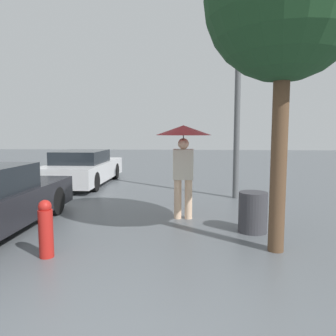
{
  "coord_description": "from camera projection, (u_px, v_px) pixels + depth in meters",
  "views": [
    {
      "loc": [
        0.43,
        -2.2,
        1.74
      ],
      "look_at": [
        -0.02,
        4.28,
        1.03
      ],
      "focal_mm": 35.0,
      "sensor_mm": 36.0,
      "label": 1
    }
  ],
  "objects": [
    {
      "name": "pedestrian",
      "position": [
        183.0,
        144.0,
        6.46
      ],
      "size": [
        1.11,
        1.11,
        1.87
      ],
      "color": "beige",
      "rests_on": "ground_plane"
    },
    {
      "name": "parked_car_farthest",
      "position": [
        83.0,
        168.0,
        10.9
      ],
      "size": [
        1.7,
        4.28,
        1.14
      ],
      "color": "silver",
      "rests_on": "ground_plane"
    },
    {
      "name": "tree",
      "position": [
        285.0,
        2.0,
        4.44
      ],
      "size": [
        2.2,
        2.2,
        4.63
      ],
      "color": "brown",
      "rests_on": "ground_plane"
    },
    {
      "name": "street_lamp",
      "position": [
        238.0,
        79.0,
        8.36
      ],
      "size": [
        0.37,
        0.37,
        4.9
      ],
      "color": "#515456",
      "rests_on": "ground_plane"
    },
    {
      "name": "trash_bin",
      "position": [
        253.0,
        212.0,
        5.7
      ],
      "size": [
        0.5,
        0.5,
        0.7
      ],
      "color": "#38383D",
      "rests_on": "ground_plane"
    },
    {
      "name": "fire_hydrant",
      "position": [
        46.0,
        229.0,
        4.54
      ],
      "size": [
        0.2,
        0.2,
        0.81
      ],
      "color": "#B21E19",
      "rests_on": "ground_plane"
    }
  ]
}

